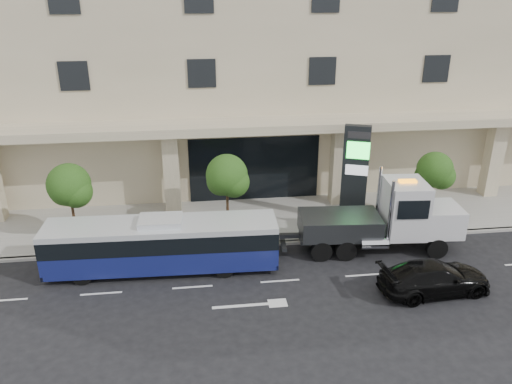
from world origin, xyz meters
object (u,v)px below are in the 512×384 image
(tow_truck, at_px, (387,219))
(black_sedan, at_px, (435,278))
(signage_pylon, at_px, (355,174))
(city_bus, at_px, (162,244))

(tow_truck, bearing_deg, black_sedan, -75.25)
(tow_truck, height_order, signage_pylon, signage_pylon)
(tow_truck, relative_size, black_sedan, 1.85)
(tow_truck, bearing_deg, city_bus, -172.41)
(tow_truck, distance_m, black_sedan, 4.20)
(city_bus, height_order, black_sedan, city_bus)
(tow_truck, relative_size, signage_pylon, 1.64)
(signage_pylon, bearing_deg, city_bus, -138.80)
(signage_pylon, bearing_deg, tow_truck, -55.11)
(black_sedan, bearing_deg, signage_pylon, 7.35)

